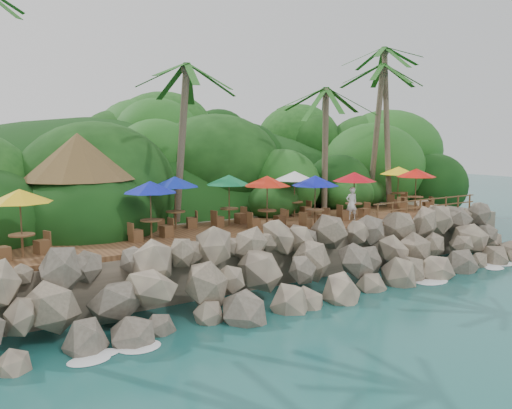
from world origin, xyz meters
TOP-DOWN VIEW (x-y plane):
  - ground at (0.00, 0.00)m, footprint 140.00×140.00m
  - land_base at (0.00, 16.00)m, footprint 32.00×25.20m
  - jungle_hill at (0.00, 23.50)m, footprint 44.80×28.00m
  - seawall at (0.00, 2.00)m, footprint 29.00×4.00m
  - terrace at (0.00, 6.00)m, footprint 26.00×5.00m
  - jungle_foliage at (0.00, 15.00)m, footprint 44.00×16.00m
  - foam_line at (0.00, 0.30)m, footprint 25.20×0.80m
  - palms at (0.01, 8.77)m, footprint 32.99×6.54m
  - palapa at (-7.49, 9.86)m, footprint 5.30×5.30m
  - dining_clusters at (1.41, 6.13)m, footprint 24.98×5.54m
  - railing at (9.83, 3.65)m, footprint 8.30×0.10m
  - waiter at (5.42, 5.00)m, footprint 0.72×0.56m

SIDE VIEW (x-z plane):
  - ground at x=0.00m, z-range 0.00..0.00m
  - jungle_hill at x=0.00m, z-range -7.70..7.70m
  - jungle_foliage at x=0.00m, z-range -6.00..6.00m
  - foam_line at x=0.00m, z-range 0.00..0.06m
  - land_base at x=0.00m, z-range 0.00..2.10m
  - seawall at x=0.00m, z-range 0.00..2.30m
  - terrace at x=0.00m, z-range 2.10..2.30m
  - railing at x=9.83m, z-range 2.41..3.41m
  - waiter at x=5.42m, z-range 2.30..4.06m
  - dining_clusters at x=1.41m, z-range 3.14..5.67m
  - palapa at x=-7.49m, z-range 3.49..8.09m
  - palms at x=0.01m, z-range 5.53..17.55m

